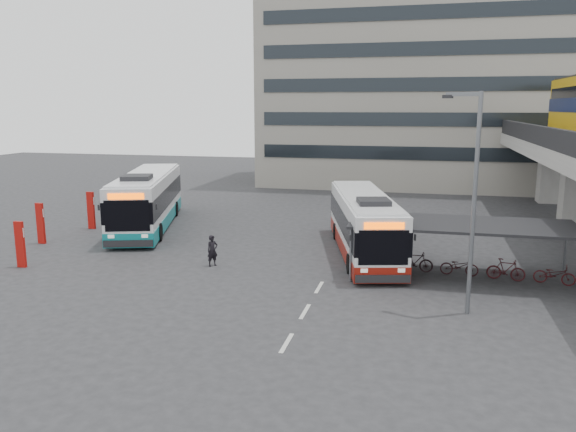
% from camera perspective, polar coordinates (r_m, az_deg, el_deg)
% --- Properties ---
extents(ground, '(120.00, 120.00, 0.00)m').
position_cam_1_polar(ground, '(25.10, -2.49, -6.84)').
color(ground, '#28282B').
rests_on(ground, ground).
extents(bike_shelter, '(10.00, 4.00, 2.54)m').
position_cam_1_polar(bike_shelter, '(26.75, 17.17, -2.83)').
color(bike_shelter, '#595B60').
rests_on(bike_shelter, ground).
extents(office_block, '(30.00, 15.00, 25.00)m').
position_cam_1_polar(office_block, '(59.15, 13.33, 15.43)').
color(office_block, gray).
rests_on(office_block, ground).
extents(road_markings, '(0.15, 7.60, 0.01)m').
position_cam_1_polar(road_markings, '(21.78, 1.74, -9.67)').
color(road_markings, beige).
rests_on(road_markings, ground).
extents(bus_main, '(5.25, 11.81, 3.41)m').
position_cam_1_polar(bus_main, '(29.95, 7.72, -0.84)').
color(bus_main, white).
rests_on(bus_main, ground).
extents(bus_teal, '(6.48, 12.99, 3.77)m').
position_cam_1_polar(bus_teal, '(37.39, -14.07, 1.56)').
color(bus_teal, white).
rests_on(bus_teal, ground).
extents(pedestrian, '(0.65, 0.67, 1.54)m').
position_cam_1_polar(pedestrian, '(27.78, -7.69, -3.51)').
color(pedestrian, black).
rests_on(pedestrian, ground).
extents(lamp_post, '(1.40, 0.63, 8.25)m').
position_cam_1_polar(lamp_post, '(21.52, 18.19, 2.47)').
color(lamp_post, '#595B60').
rests_on(lamp_post, ground).
extents(sign_totem_south, '(0.49, 0.15, 2.29)m').
position_cam_1_polar(sign_totem_south, '(30.15, -25.56, -2.55)').
color(sign_totem_south, '#A50F0A').
rests_on(sign_totem_south, ground).
extents(sign_totem_mid, '(0.51, 0.19, 2.35)m').
position_cam_1_polar(sign_totem_mid, '(34.88, -23.85, -0.62)').
color(sign_totem_mid, '#A50F0A').
rests_on(sign_totem_mid, ground).
extents(sign_totem_north, '(0.52, 0.19, 2.39)m').
position_cam_1_polar(sign_totem_north, '(37.93, -19.39, 0.60)').
color(sign_totem_north, '#A50F0A').
rests_on(sign_totem_north, ground).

